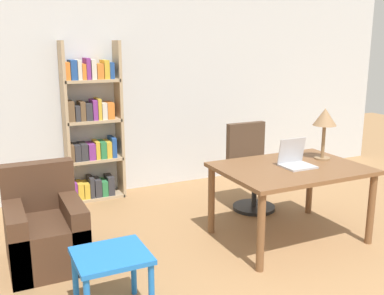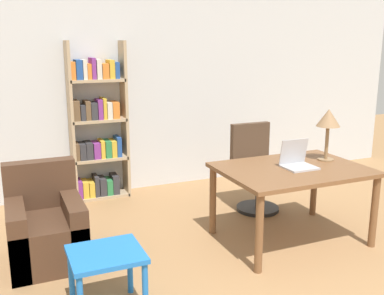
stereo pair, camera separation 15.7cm
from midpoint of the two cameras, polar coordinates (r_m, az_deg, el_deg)
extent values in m
cube|color=silver|center=(6.01, -7.09, 7.45)|extent=(8.00, 0.06, 2.70)
cube|color=brown|center=(4.52, 11.48, -2.62)|extent=(1.41, 1.03, 0.04)
cylinder|color=brown|center=(3.95, 7.59, -10.69)|extent=(0.07, 0.07, 0.71)
cylinder|color=brown|center=(4.73, 20.90, -7.34)|extent=(0.07, 0.07, 0.71)
cylinder|color=brown|center=(4.67, 1.51, -6.68)|extent=(0.07, 0.07, 0.71)
cylinder|color=brown|center=(5.35, 13.93, -4.45)|extent=(0.07, 0.07, 0.71)
cube|color=#B2B2B7|center=(4.50, 12.31, -2.34)|extent=(0.30, 0.26, 0.02)
cube|color=#B2B2B7|center=(4.55, 11.58, -0.38)|extent=(0.30, 0.05, 0.25)
cube|color=white|center=(4.55, 11.53, -0.35)|extent=(0.27, 0.04, 0.22)
cylinder|color=olive|center=(4.88, 15.32, -1.30)|extent=(0.17, 0.17, 0.01)
cylinder|color=olive|center=(4.84, 15.45, 0.74)|extent=(0.04, 0.04, 0.34)
cone|color=#93704C|center=(4.80, 15.64, 3.77)|extent=(0.24, 0.24, 0.18)
cylinder|color=black|center=(5.45, 7.02, -7.55)|extent=(0.50, 0.50, 0.04)
cylinder|color=#262626|center=(5.39, 7.08, -5.76)|extent=(0.06, 0.06, 0.32)
cube|color=#4C3828|center=(5.33, 7.14, -3.63)|extent=(0.52, 0.52, 0.10)
cube|color=#4C3828|center=(5.42, 5.99, 0.28)|extent=(0.49, 0.08, 0.55)
cube|color=blue|center=(3.35, -11.59, -13.32)|extent=(0.52, 0.47, 0.04)
cylinder|color=blue|center=(3.35, -6.57, -17.87)|extent=(0.04, 0.04, 0.45)
cylinder|color=blue|center=(3.60, -15.85, -15.93)|extent=(0.04, 0.04, 0.45)
cylinder|color=blue|center=(3.68, -8.69, -14.84)|extent=(0.04, 0.04, 0.45)
cube|color=#472D1E|center=(4.32, -19.04, -11.26)|extent=(0.65, 0.78, 0.42)
cube|color=#472D1E|center=(4.46, -19.95, -4.59)|extent=(0.65, 0.16, 0.45)
cube|color=#472D1E|center=(4.28, -22.43, -10.67)|extent=(0.16, 0.78, 0.58)
cube|color=#472D1E|center=(4.32, -15.86, -9.91)|extent=(0.16, 0.78, 0.58)
cube|color=tan|center=(5.63, -16.53, 2.84)|extent=(0.04, 0.28, 1.97)
cube|color=tan|center=(5.77, -9.99, 3.43)|extent=(0.04, 0.28, 1.97)
cube|color=tan|center=(5.93, -12.72, -6.07)|extent=(0.67, 0.28, 0.04)
cube|color=#7F338C|center=(5.84, -15.53, -5.21)|extent=(0.06, 0.24, 0.22)
cube|color=gold|center=(5.85, -14.86, -5.21)|extent=(0.07, 0.24, 0.21)
cube|color=gold|center=(5.87, -14.12, -5.18)|extent=(0.07, 0.24, 0.19)
cube|color=#333338|center=(5.87, -13.51, -4.80)|extent=(0.05, 0.24, 0.26)
cube|color=#333338|center=(5.89, -12.76, -4.89)|extent=(0.08, 0.24, 0.22)
cube|color=#2D7F47|center=(5.91, -11.97, -4.93)|extent=(0.07, 0.24, 0.19)
cube|color=#333338|center=(5.92, -11.20, -4.62)|extent=(0.08, 0.24, 0.24)
cube|color=tan|center=(5.79, -12.97, -1.47)|extent=(0.67, 0.28, 0.04)
cube|color=brown|center=(5.71, -15.88, -0.59)|extent=(0.05, 0.24, 0.21)
cube|color=#333338|center=(5.72, -15.24, -0.56)|extent=(0.07, 0.24, 0.20)
cube|color=#333338|center=(5.73, -14.44, -0.45)|extent=(0.08, 0.24, 0.21)
cube|color=#7F338C|center=(5.75, -13.54, -0.41)|extent=(0.08, 0.24, 0.20)
cube|color=gold|center=(5.76, -12.85, -0.22)|extent=(0.05, 0.24, 0.22)
cube|color=#2D7F47|center=(5.78, -12.17, -0.20)|extent=(0.07, 0.24, 0.21)
cube|color=gold|center=(5.79, -11.48, -0.15)|extent=(0.06, 0.24, 0.21)
cube|color=#234C99|center=(5.80, -10.86, 0.13)|extent=(0.06, 0.24, 0.25)
cube|color=tan|center=(5.69, -13.23, 3.32)|extent=(0.67, 0.28, 0.04)
cube|color=brown|center=(5.61, -16.05, 4.47)|extent=(0.08, 0.24, 0.24)
cube|color=#333338|center=(5.63, -15.26, 4.25)|extent=(0.06, 0.24, 0.19)
cube|color=brown|center=(5.64, -14.65, 4.54)|extent=(0.06, 0.24, 0.23)
cube|color=#333338|center=(5.65, -13.92, 4.48)|extent=(0.08, 0.24, 0.21)
cube|color=#7F338C|center=(5.67, -13.19, 4.72)|extent=(0.06, 0.24, 0.24)
cube|color=gold|center=(5.68, -12.64, 4.84)|extent=(0.04, 0.24, 0.26)
cube|color=silver|center=(5.69, -12.05, 4.62)|extent=(0.06, 0.24, 0.20)
cube|color=orange|center=(5.71, -11.29, 4.68)|extent=(0.08, 0.24, 0.20)
cube|color=tan|center=(5.62, -13.50, 8.26)|extent=(0.67, 0.28, 0.04)
cube|color=orange|center=(5.56, -16.48, 9.30)|extent=(0.06, 0.24, 0.21)
cube|color=#234C99|center=(5.57, -15.75, 9.47)|extent=(0.07, 0.24, 0.23)
cube|color=silver|center=(5.59, -15.07, 9.52)|extent=(0.05, 0.24, 0.23)
cube|color=orange|center=(5.60, -14.54, 9.32)|extent=(0.05, 0.24, 0.18)
cube|color=#7F338C|center=(5.60, -14.02, 9.70)|extent=(0.05, 0.24, 0.25)
cube|color=silver|center=(5.62, -13.37, 9.64)|extent=(0.06, 0.24, 0.23)
cube|color=orange|center=(5.64, -12.59, 9.44)|extent=(0.08, 0.24, 0.18)
cube|color=gold|center=(5.65, -11.81, 9.70)|extent=(0.06, 0.24, 0.22)
cube|color=#234C99|center=(5.67, -11.18, 9.59)|extent=(0.05, 0.24, 0.20)
camera|label=1|loc=(0.08, -91.09, -0.26)|focal=42.00mm
camera|label=2|loc=(0.08, 88.91, 0.26)|focal=42.00mm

